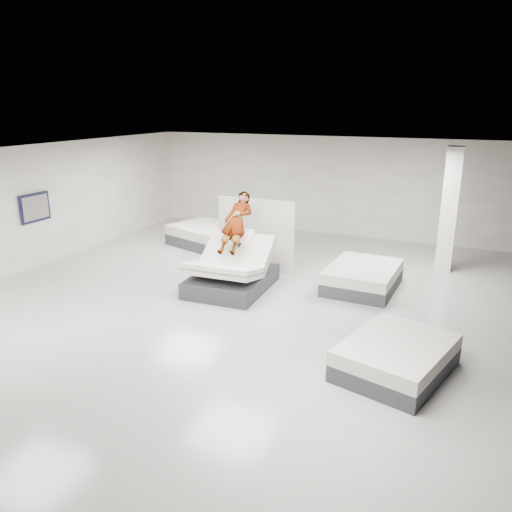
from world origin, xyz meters
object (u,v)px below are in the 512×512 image
flat_bed_right_near (396,357)px  flat_bed_left_far (209,236)px  flat_bed_right_far (363,277)px  person (237,232)px  column (449,210)px  remote (239,245)px  wall_poster (35,207)px  divider_panel (256,235)px  hero_bed (232,272)px

flat_bed_right_near → flat_bed_left_far: flat_bed_left_far is taller
flat_bed_right_far → flat_bed_left_far: flat_bed_left_far is taller
person → column: (4.48, 3.21, 0.29)m
remote → wall_poster: 5.73m
flat_bed_right_far → flat_bed_right_near: 3.87m
column → wall_poster: bearing=-158.1°
divider_panel → column: size_ratio=0.65×
person → flat_bed_left_far: size_ratio=0.65×
hero_bed → divider_panel: size_ratio=1.08×
flat_bed_left_far → remote: bearing=-51.1°
flat_bed_right_far → flat_bed_left_far: bearing=160.5°
remote → wall_poster: (-5.69, -0.45, 0.49)m
flat_bed_right_near → column: size_ratio=0.71×
remote → hero_bed: bearing=171.6°
person → wall_poster: (-5.46, -0.79, 0.29)m
remote → flat_bed_right_near: 4.63m
person → remote: bearing=-57.8°
person → remote: (0.23, -0.34, -0.21)m
flat_bed_right_far → column: size_ratio=0.65×
remote → wall_poster: size_ratio=0.15×
hero_bed → flat_bed_right_near: bearing=-29.5°
hero_bed → column: 5.81m
hero_bed → flat_bed_right_far: 3.10m
flat_bed_right_near → column: column is taller
flat_bed_left_far → wall_poster: size_ratio=2.77×
person → wall_poster: bearing=-174.0°
divider_panel → column: 4.98m
remote → flat_bed_right_far: remote is taller
person → wall_poster: size_ratio=1.80×
flat_bed_right_far → flat_bed_right_near: size_ratio=0.92×
person → wall_poster: 5.52m
person → flat_bed_right_near: (4.15, -2.66, -1.05)m
flat_bed_left_far → wall_poster: 4.96m
wall_poster → hero_bed: bearing=5.0°
column → hero_bed: bearing=-141.7°
hero_bed → remote: bearing=-6.2°
flat_bed_left_far → divider_panel: bearing=-34.4°
person → remote: person is taller
remote → flat_bed_right_far: (2.59, 1.32, -0.83)m
flat_bed_right_near → divider_panel: bearing=137.0°
flat_bed_right_near → hero_bed: bearing=150.5°
flat_bed_right_far → flat_bed_left_far: size_ratio=0.79×
hero_bed → flat_bed_right_far: hero_bed is taller
flat_bed_left_far → column: (6.77, 0.41, 1.29)m
person → flat_bed_right_near: size_ratio=0.76×
column → flat_bed_right_far: bearing=-126.5°
hero_bed → wall_poster: 5.62m
flat_bed_right_far → person: bearing=-160.9°
person → remote: size_ratio=12.18×
divider_panel → column: column is taller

